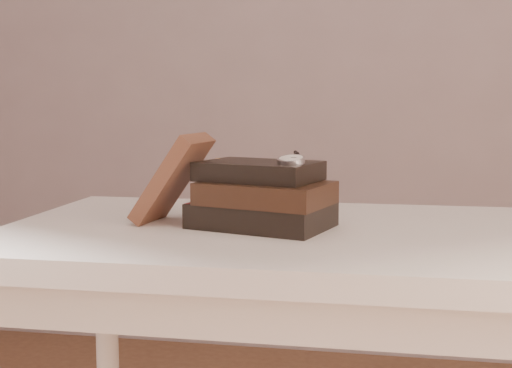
# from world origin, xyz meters

# --- Properties ---
(table) EXTENTS (1.00, 0.60, 0.75)m
(table) POSITION_xyz_m (0.00, 0.35, 0.66)
(table) COLOR silver
(table) RESTS_ON ground
(book_stack) EXTENTS (0.26, 0.22, 0.11)m
(book_stack) POSITION_xyz_m (-0.05, 0.34, 0.80)
(book_stack) COLOR black
(book_stack) RESTS_ON table
(journal) EXTENTS (0.14, 0.13, 0.16)m
(journal) POSITION_xyz_m (-0.21, 0.36, 0.83)
(journal) COLOR #46261B
(journal) RESTS_ON table
(pocket_watch) EXTENTS (0.06, 0.15, 0.02)m
(pocket_watch) POSITION_xyz_m (0.00, 0.32, 0.87)
(pocket_watch) COLOR silver
(pocket_watch) RESTS_ON book_stack
(eyeglasses) EXTENTS (0.12, 0.13, 0.05)m
(eyeglasses) POSITION_xyz_m (-0.11, 0.44, 0.81)
(eyeglasses) COLOR silver
(eyeglasses) RESTS_ON book_stack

